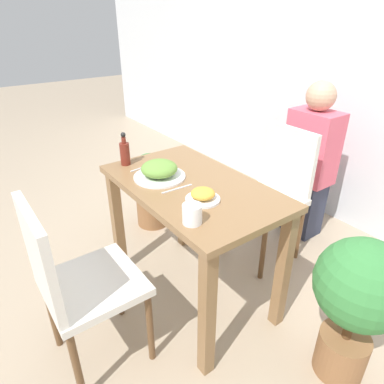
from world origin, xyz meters
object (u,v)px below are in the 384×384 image
at_px(chair_far, 275,187).
at_px(food_plate, 159,170).
at_px(sauce_bottle, 125,152).
at_px(person_figure, 309,164).
at_px(side_plate, 203,195).
at_px(drink_cup, 192,214).
at_px(potted_plant_right, 358,297).
at_px(potted_plant_left, 151,187).
at_px(chair_near, 74,280).

relative_size(chair_far, food_plate, 3.24).
relative_size(sauce_bottle, person_figure, 0.17).
bearing_deg(side_plate, food_plate, -174.14).
relative_size(drink_cup, person_figure, 0.07).
bearing_deg(drink_cup, potted_plant_right, 42.54).
xyz_separation_m(food_plate, potted_plant_right, (1.01, 0.37, -0.33)).
bearing_deg(drink_cup, side_plate, 129.42).
bearing_deg(chair_far, sauce_bottle, -115.38).
bearing_deg(potted_plant_left, chair_far, 31.01).
distance_m(chair_near, potted_plant_left, 1.30).
bearing_deg(chair_near, drink_cup, -116.47).
bearing_deg(chair_far, food_plate, -99.77).
distance_m(sauce_bottle, potted_plant_left, 0.76).
relative_size(drink_cup, sauce_bottle, 0.44).
height_order(drink_cup, potted_plant_left, drink_cup).
bearing_deg(potted_plant_left, food_plate, -24.75).
xyz_separation_m(side_plate, potted_plant_right, (0.67, 0.34, -0.31)).
distance_m(drink_cup, potted_plant_left, 1.32).
bearing_deg(chair_near, potted_plant_right, -128.70).
bearing_deg(side_plate, drink_cup, -50.58).
xyz_separation_m(chair_near, side_plate, (0.11, 0.63, 0.27)).
bearing_deg(chair_far, person_figure, 95.21).
height_order(chair_near, sauce_bottle, sauce_bottle).
bearing_deg(drink_cup, food_plate, 165.39).
relative_size(food_plate, drink_cup, 3.22).
xyz_separation_m(side_plate, sauce_bottle, (-0.62, -0.10, 0.05)).
height_order(chair_near, drink_cup, chair_near).
distance_m(chair_near, side_plate, 0.69).
bearing_deg(chair_far, drink_cup, -70.39).
bearing_deg(sauce_bottle, chair_near, -45.88).
bearing_deg(potted_plant_right, chair_near, -128.70).
distance_m(chair_far, potted_plant_right, 0.97).
bearing_deg(drink_cup, sauce_bottle, 175.69).
xyz_separation_m(sauce_bottle, person_figure, (0.38, 1.28, -0.26)).
relative_size(chair_near, sauce_bottle, 4.63).
bearing_deg(potted_plant_right, sauce_bottle, -161.17).
distance_m(drink_cup, sauce_bottle, 0.75).
bearing_deg(food_plate, person_figure, 85.19).
height_order(chair_near, person_figure, person_figure).
bearing_deg(side_plate, person_figure, 101.46).
relative_size(potted_plant_right, person_figure, 0.64).
relative_size(food_plate, sauce_bottle, 1.43).
bearing_deg(person_figure, potted_plant_right, -42.83).
xyz_separation_m(food_plate, person_figure, (0.10, 1.21, -0.23)).
height_order(chair_far, sauce_bottle, sauce_bottle).
xyz_separation_m(chair_far, potted_plant_right, (0.87, -0.44, -0.04)).
distance_m(chair_far, potted_plant_left, 0.98).
relative_size(sauce_bottle, potted_plant_left, 0.32).
relative_size(chair_far, drink_cup, 10.43).
bearing_deg(potted_plant_left, drink_cup, -20.77).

